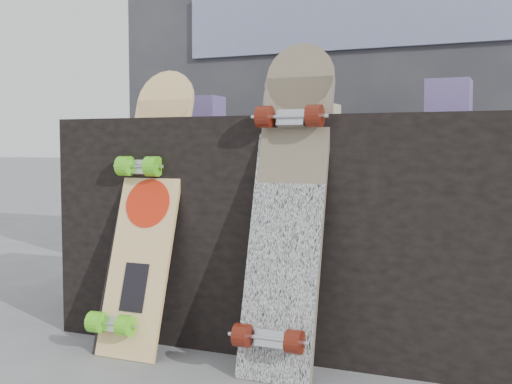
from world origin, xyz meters
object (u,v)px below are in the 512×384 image
at_px(longboard_geisha, 150,200).
at_px(longboard_cascadia, 287,203).
at_px(longboard_celtic, 290,195).
at_px(skateboard_dark, 135,231).
at_px(vendor_table, 290,228).

xyz_separation_m(longboard_geisha, longboard_cascadia, (0.52, -0.05, 0.01)).
relative_size(longboard_celtic, longboard_cascadia, 1.01).
distance_m(longboard_celtic, skateboard_dark, 0.58).
height_order(vendor_table, skateboard_dark, same).
distance_m(vendor_table, longboard_geisha, 0.52).
bearing_deg(skateboard_dark, longboard_celtic, 1.09).
relative_size(longboard_cascadia, skateboard_dark, 1.27).
distance_m(longboard_geisha, longboard_celtic, 0.53).
distance_m(longboard_celtic, longboard_cascadia, 0.03).
distance_m(longboard_geisha, skateboard_dark, 0.12).
distance_m(longboard_cascadia, skateboard_dark, 0.58).
bearing_deg(longboard_geisha, vendor_table, 38.18).
bearing_deg(longboard_geisha, longboard_celtic, -2.80).
xyz_separation_m(vendor_table, longboard_cascadia, (0.12, -0.36, 0.12)).
xyz_separation_m(longboard_celtic, skateboard_dark, (-0.57, -0.01, -0.14)).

